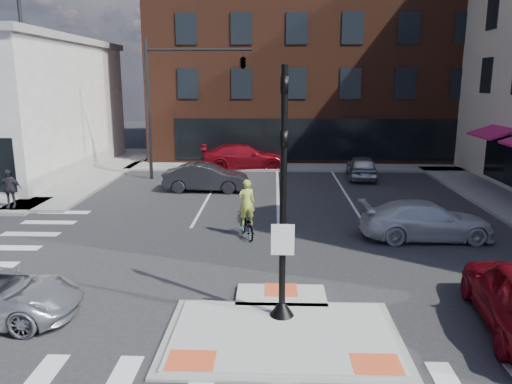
{
  "coord_description": "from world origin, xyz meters",
  "views": [
    {
      "loc": [
        -0.22,
        -10.9,
        5.77
      ],
      "look_at": [
        -0.83,
        5.78,
        2.0
      ],
      "focal_mm": 35.0,
      "sensor_mm": 36.0,
      "label": 1
    }
  ],
  "objects_px": {
    "bg_car_silver": "(362,167)",
    "bg_car_red": "(244,157)",
    "pedestrian_b": "(9,189)",
    "bg_car_dark": "(206,177)",
    "white_pickup": "(426,220)",
    "cyclist": "(247,218)"
  },
  "relations": [
    {
      "from": "bg_car_silver",
      "to": "bg_car_red",
      "type": "height_order",
      "value": "bg_car_red"
    },
    {
      "from": "bg_car_silver",
      "to": "pedestrian_b",
      "type": "bearing_deg",
      "value": 30.15
    },
    {
      "from": "pedestrian_b",
      "to": "bg_car_dark",
      "type": "bearing_deg",
      "value": 19.13
    },
    {
      "from": "bg_car_red",
      "to": "pedestrian_b",
      "type": "xyz_separation_m",
      "value": [
        -9.8,
        -11.13,
        0.2
      ]
    },
    {
      "from": "white_pickup",
      "to": "bg_car_dark",
      "type": "height_order",
      "value": "bg_car_dark"
    },
    {
      "from": "bg_car_red",
      "to": "pedestrian_b",
      "type": "bearing_deg",
      "value": 130.94
    },
    {
      "from": "white_pickup",
      "to": "pedestrian_b",
      "type": "distance_m",
      "value": 17.75
    },
    {
      "from": "bg_car_dark",
      "to": "bg_car_red",
      "type": "xyz_separation_m",
      "value": [
        1.6,
        6.71,
        0.09
      ]
    },
    {
      "from": "bg_car_dark",
      "to": "cyclist",
      "type": "bearing_deg",
      "value": -160.35
    },
    {
      "from": "white_pickup",
      "to": "cyclist",
      "type": "bearing_deg",
      "value": 87.91
    },
    {
      "from": "bg_car_red",
      "to": "white_pickup",
      "type": "bearing_deg",
      "value": -159.96
    },
    {
      "from": "bg_car_silver",
      "to": "pedestrian_b",
      "type": "height_order",
      "value": "pedestrian_b"
    },
    {
      "from": "bg_car_red",
      "to": "bg_car_silver",
      "type": "bearing_deg",
      "value": -120.59
    },
    {
      "from": "cyclist",
      "to": "white_pickup",
      "type": "bearing_deg",
      "value": 163.1
    },
    {
      "from": "cyclist",
      "to": "pedestrian_b",
      "type": "relative_size",
      "value": 1.26
    },
    {
      "from": "white_pickup",
      "to": "bg_car_dark",
      "type": "relative_size",
      "value": 1.09
    },
    {
      "from": "white_pickup",
      "to": "bg_car_silver",
      "type": "xyz_separation_m",
      "value": [
        -0.42,
        11.46,
        -0.0
      ]
    },
    {
      "from": "bg_car_silver",
      "to": "bg_car_red",
      "type": "relative_size",
      "value": 0.73
    },
    {
      "from": "bg_car_red",
      "to": "bg_car_dark",
      "type": "bearing_deg",
      "value": 158.91
    },
    {
      "from": "bg_car_dark",
      "to": "cyclist",
      "type": "relative_size",
      "value": 2.02
    },
    {
      "from": "bg_car_red",
      "to": "cyclist",
      "type": "bearing_deg",
      "value": 176.16
    },
    {
      "from": "bg_car_dark",
      "to": "bg_car_red",
      "type": "relative_size",
      "value": 0.79
    }
  ]
}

